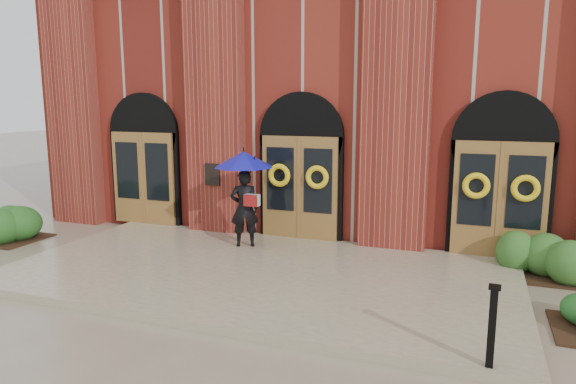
% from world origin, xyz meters
% --- Properties ---
extents(ground, '(90.00, 90.00, 0.00)m').
position_xyz_m(ground, '(0.00, 0.00, 0.00)').
color(ground, gray).
rests_on(ground, ground).
extents(landing, '(10.00, 5.30, 0.15)m').
position_xyz_m(landing, '(0.00, 0.15, 0.07)').
color(landing, tan).
rests_on(landing, ground).
extents(church_building, '(16.20, 12.53, 7.00)m').
position_xyz_m(church_building, '(0.00, 8.78, 3.50)').
color(church_building, maroon).
rests_on(church_building, ground).
extents(man_with_umbrella, '(1.83, 1.83, 2.20)m').
position_xyz_m(man_with_umbrella, '(-0.95, 1.59, 1.69)').
color(man_with_umbrella, black).
rests_on(man_with_umbrella, landing).
extents(metal_post, '(0.16, 0.16, 1.08)m').
position_xyz_m(metal_post, '(4.30, -2.35, 0.72)').
color(metal_post, black).
rests_on(metal_post, landing).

